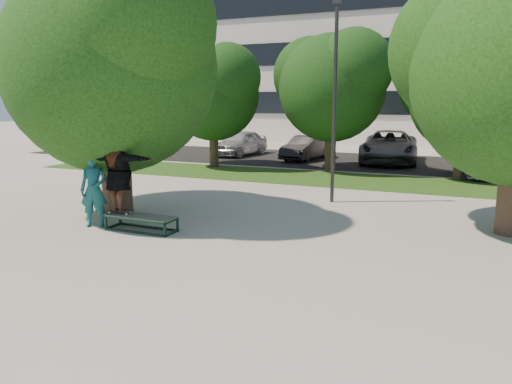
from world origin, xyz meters
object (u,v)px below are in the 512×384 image
at_px(car_dark, 306,148).
at_px(car_grey, 389,147).
at_px(grind_box, 141,223).
at_px(lamppost, 335,101).
at_px(bystander, 94,190).
at_px(tree_left, 110,55).
at_px(car_silver_a, 240,143).
at_px(car_silver_b, 490,157).

height_order(car_dark, car_grey, car_grey).
bearing_deg(grind_box, car_dark, 93.44).
relative_size(lamppost, bystander, 3.21).
distance_m(tree_left, lamppost, 6.70).
xyz_separation_m(lamppost, car_silver_a, (-8.54, 11.08, -2.41)).
distance_m(bystander, car_dark, 16.07).
bearing_deg(tree_left, bystander, -69.82).
height_order(lamppost, car_silver_a, lamppost).
xyz_separation_m(bystander, car_grey, (4.70, 16.62, -0.13)).
bearing_deg(car_grey, car_dark, -179.24).
xyz_separation_m(lamppost, car_dark, (-4.35, 10.57, -2.51)).
height_order(bystander, car_grey, bystander).
relative_size(grind_box, car_grey, 0.30).
xyz_separation_m(tree_left, grind_box, (1.90, -1.44, -4.23)).
distance_m(grind_box, car_dark, 15.95).
bearing_deg(car_dark, car_silver_b, -6.72).
bearing_deg(bystander, grind_box, -16.44).
bearing_deg(grind_box, tree_left, 142.75).
distance_m(grind_box, bystander, 1.52).
distance_m(grind_box, car_silver_a, 17.22).
height_order(car_silver_a, car_grey, car_grey).
relative_size(lamppost, car_dark, 1.56).
bearing_deg(bystander, car_silver_b, 33.33).
bearing_deg(lamppost, car_silver_a, 127.64).
relative_size(bystander, car_silver_a, 0.44).
bearing_deg(bystander, car_dark, 65.91).
xyz_separation_m(car_dark, car_silver_b, (9.03, -2.07, 0.14)).
xyz_separation_m(grind_box, car_silver_b, (8.07, 13.85, 0.60)).
xyz_separation_m(car_silver_a, car_grey, (8.54, 0.06, 0.09)).
bearing_deg(tree_left, car_silver_a, 102.23).
bearing_deg(car_silver_a, car_dark, -2.01).
xyz_separation_m(grind_box, car_dark, (-0.96, 15.91, 0.45)).
xyz_separation_m(car_dark, car_grey, (4.35, 0.56, 0.18)).
height_order(lamppost, car_silver_b, lamppost).
bearing_deg(bystander, car_grey, 51.38).
height_order(tree_left, lamppost, tree_left).
height_order(lamppost, car_dark, lamppost).
relative_size(bystander, car_silver_b, 0.35).
distance_m(car_silver_a, car_silver_b, 13.47).
distance_m(tree_left, car_silver_a, 15.77).
distance_m(tree_left, grind_box, 4.86).
height_order(lamppost, bystander, lamppost).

